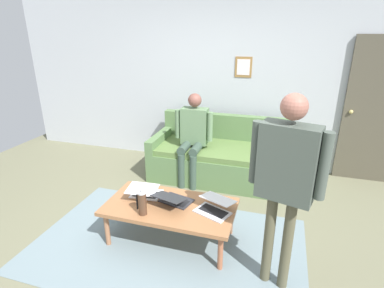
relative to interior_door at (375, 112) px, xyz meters
name	(u,v)px	position (x,y,z in m)	size (l,w,h in m)	color
ground_plane	(172,236)	(2.25, 2.11, -1.02)	(7.68, 7.68, 0.00)	#6A694F
area_rug	(168,244)	(2.24, 2.25, -1.02)	(2.75, 1.70, 0.01)	slate
back_wall	(218,81)	(2.25, -0.09, 0.33)	(7.04, 0.11, 2.70)	#B0B6BC
interior_door	(375,112)	(0.00, 0.00, 0.00)	(0.82, 0.09, 2.05)	#504B3C
couch	(220,158)	(2.07, 0.53, -0.72)	(1.96, 0.94, 0.88)	#547345
coffee_table	(170,208)	(2.24, 2.15, -0.65)	(1.32, 0.70, 0.42)	#96623C
laptop_left	(174,199)	(2.22, 2.10, -0.56)	(0.40, 0.42, 0.14)	#28282D
laptop_center	(214,207)	(1.79, 2.13, -0.57)	(0.42, 0.40, 0.13)	silver
laptop_right	(145,192)	(2.57, 2.06, -0.56)	(0.34, 0.36, 0.14)	silver
french_press	(142,203)	(2.44, 2.37, -0.49)	(0.10, 0.08, 0.27)	#4C3323
person_standing	(286,172)	(1.17, 2.44, 0.05)	(0.59, 0.29, 1.68)	brown
person_seated	(193,133)	(2.42, 0.76, -0.30)	(0.55, 0.51, 1.28)	#36493C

